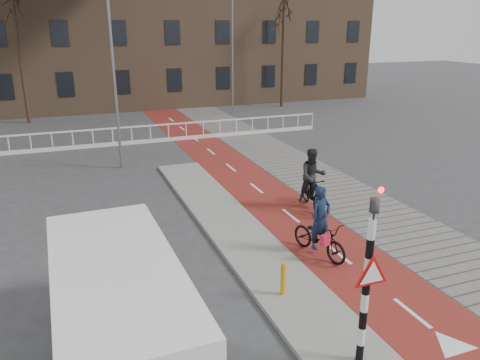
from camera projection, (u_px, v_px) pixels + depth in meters
name	position (u px, v px, depth m)	size (l,w,h in m)	color
ground	(330.00, 303.00, 10.84)	(120.00, 120.00, 0.00)	#38383A
bike_lane	(239.00, 174.00, 20.21)	(2.50, 60.00, 0.01)	maroon
sidewalk	(296.00, 167.00, 21.16)	(3.00, 60.00, 0.01)	slate
curb_island	(241.00, 236.00, 14.13)	(1.80, 16.00, 0.12)	gray
traffic_signal	(368.00, 273.00, 8.22)	(0.80, 0.80, 3.68)	black
bollard	(283.00, 279.00, 10.86)	(0.12, 0.12, 0.81)	orange
cyclist_near	(320.00, 233.00, 12.88)	(1.17, 2.06, 2.02)	black
cyclist_far	(312.00, 184.00, 16.12)	(1.05, 2.11, 2.16)	black
van	(120.00, 317.00, 8.33)	(2.24, 5.30, 2.26)	white
railing	(73.00, 144.00, 24.13)	(28.00, 0.10, 0.99)	silver
townhouse_row	(82.00, 2.00, 35.73)	(46.00, 10.00, 15.90)	#7F6047
tree_mid	(20.00, 55.00, 29.43)	(0.23, 0.23, 8.64)	black
tree_right	(283.00, 52.00, 35.67)	(0.26, 0.26, 8.25)	black
streetlight_near	(114.00, 72.00, 19.76)	(0.12, 0.12, 8.49)	slate
streetlight_right	(232.00, 58.00, 32.53)	(0.12, 0.12, 7.92)	slate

